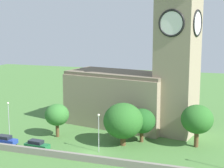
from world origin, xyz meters
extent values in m
plane|color=#477538|center=(0.00, 15.00, 0.00)|extent=(200.00, 200.00, 0.00)
cube|color=gray|center=(-1.13, 19.03, 5.76)|extent=(25.01, 15.47, 11.52)
cube|color=#675C4A|center=(-1.13, 19.03, 11.87)|extent=(24.84, 14.59, 0.70)
cube|color=gray|center=(12.18, 16.44, 14.37)|extent=(8.96, 8.96, 28.73)
cylinder|color=white|center=(11.43, 12.63, 22.99)|extent=(4.82, 1.05, 4.89)
torus|color=black|center=(11.43, 12.63, 22.99)|extent=(5.32, 1.45, 5.33)
cylinder|color=white|center=(15.99, 15.70, 22.99)|extent=(1.05, 4.82, 4.89)
torus|color=black|center=(15.99, 15.70, 22.99)|extent=(1.45, 5.32, 5.33)
cube|color=gray|center=(0.00, -3.97, 0.60)|extent=(50.15, 0.70, 1.19)
cube|color=#233D9E|center=(-17.33, -1.37, 0.74)|extent=(4.60, 1.88, 0.82)
cube|color=#1E232B|center=(-17.56, -1.36, 1.48)|extent=(2.59, 1.62, 0.65)
cylinder|color=black|center=(-15.77, -0.52, 0.33)|extent=(0.67, 0.33, 0.66)
cylinder|color=black|center=(-15.81, -2.29, 0.33)|extent=(0.67, 0.33, 0.66)
cylinder|color=black|center=(-18.86, -0.45, 0.33)|extent=(0.67, 0.33, 0.66)
cube|color=#1E6B38|center=(-10.19, -1.72, 0.72)|extent=(4.81, 2.06, 0.81)
cube|color=#1E232B|center=(-10.43, -1.70, 1.45)|extent=(2.73, 1.70, 0.64)
cylinder|color=black|center=(-8.54, -0.98, 0.32)|extent=(0.67, 0.36, 0.64)
cylinder|color=black|center=(-8.67, -2.69, 0.32)|extent=(0.67, 0.36, 0.64)
cylinder|color=black|center=(-11.72, -0.74, 0.32)|extent=(0.67, 0.36, 0.64)
cylinder|color=black|center=(-11.85, -2.46, 0.32)|extent=(0.67, 0.36, 0.64)
cylinder|color=#9EA0A5|center=(-18.53, 1.63, 3.59)|extent=(0.14, 0.14, 7.19)
sphere|color=#F4EFCC|center=(-18.53, 1.63, 7.41)|extent=(0.44, 0.44, 0.44)
cylinder|color=#9EA0A5|center=(0.92, 0.99, 3.31)|extent=(0.14, 0.14, 6.63)
sphere|color=#F4EFCC|center=(0.92, 0.99, 6.85)|extent=(0.44, 0.44, 0.44)
cylinder|color=brown|center=(17.27, 9.48, 1.56)|extent=(0.84, 0.84, 3.12)
ellipsoid|color=#286023|center=(17.27, 9.48, 5.37)|extent=(6.01, 6.01, 5.41)
cylinder|color=brown|center=(-10.27, 6.31, 1.39)|extent=(0.69, 0.69, 2.79)
ellipsoid|color=#33702D|center=(-10.27, 6.31, 4.64)|extent=(4.94, 4.94, 4.45)
cylinder|color=brown|center=(4.01, 5.77, 1.01)|extent=(1.05, 1.05, 2.02)
ellipsoid|color=#286023|center=(4.01, 5.77, 4.84)|extent=(7.50, 7.50, 6.75)
cylinder|color=brown|center=(6.84, 8.85, 1.12)|extent=(0.75, 0.75, 2.24)
ellipsoid|color=#1E511E|center=(6.84, 8.85, 4.25)|extent=(5.36, 5.36, 4.82)
camera|label=1|loc=(23.42, -56.15, 22.95)|focal=57.02mm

